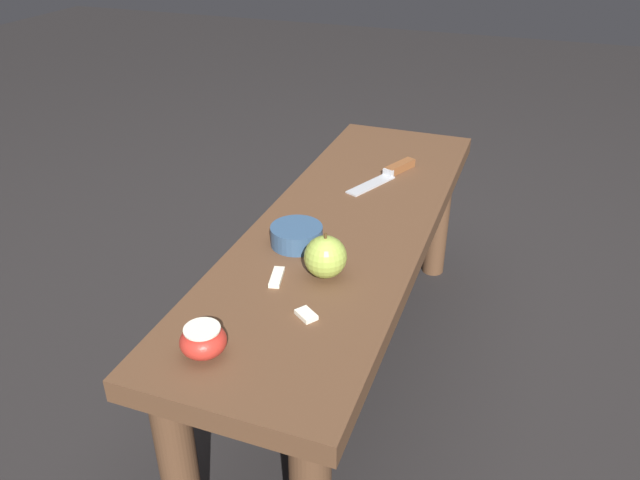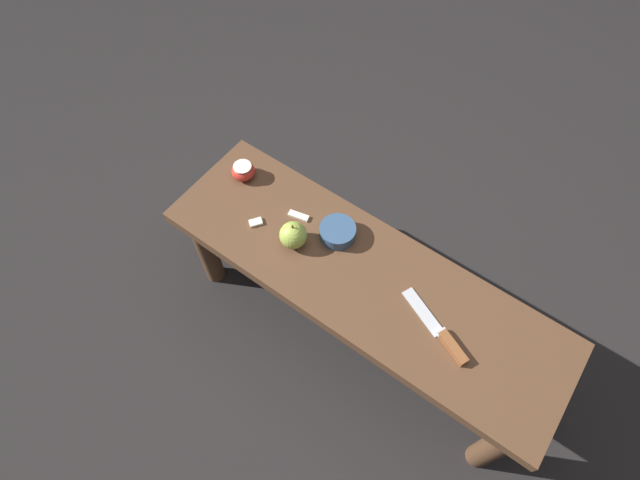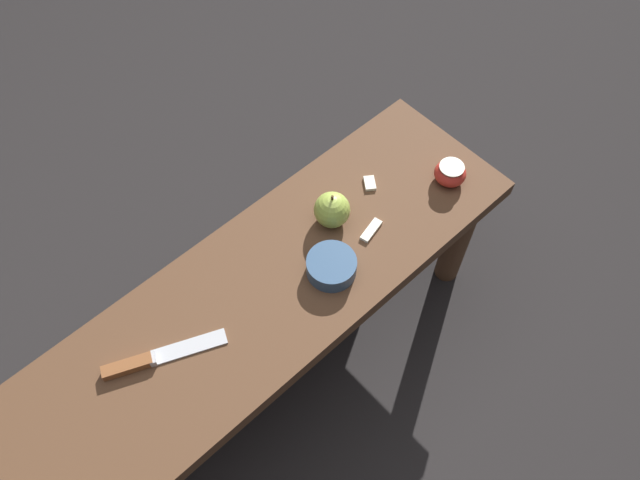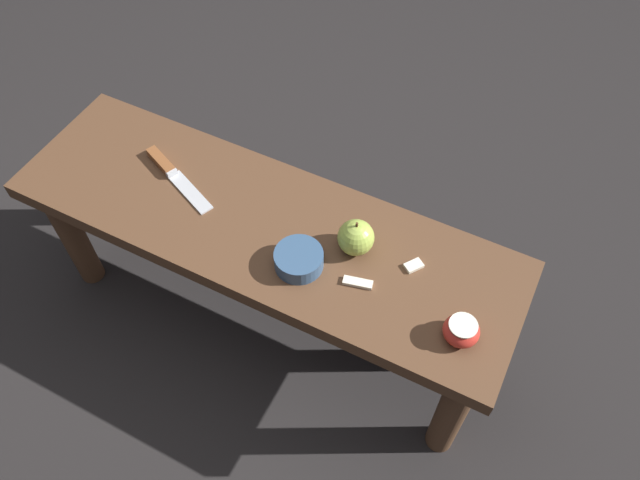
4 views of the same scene
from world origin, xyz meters
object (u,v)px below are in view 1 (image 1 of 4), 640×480
wooden_bench (345,252)px  knife (391,172)px  apple_whole (325,257)px  apple_cut (203,341)px  bowl (297,235)px

wooden_bench → knife: 0.28m
apple_whole → apple_cut: (0.27, -0.10, -0.01)m
apple_cut → knife: bearing=172.5°
knife → apple_whole: size_ratio=2.61×
apple_cut → wooden_bench: bearing=171.8°
knife → apple_cut: size_ratio=3.21×
wooden_bench → knife: knife is taller
wooden_bench → knife: (-0.26, 0.03, 0.08)m
knife → apple_cut: apple_cut is taller
knife → bowl: size_ratio=2.22×
wooden_bench → bowl: bowl is taller
apple_cut → apple_whole: bearing=159.8°
apple_whole → bowl: size_ratio=0.85×
bowl → wooden_bench: bearing=153.8°
apple_cut → bowl: apple_cut is taller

